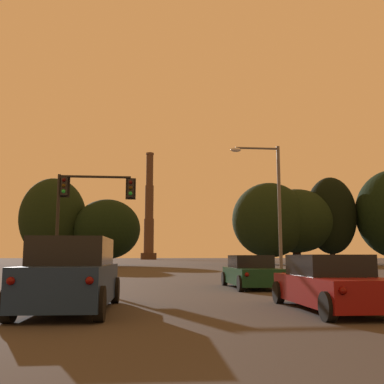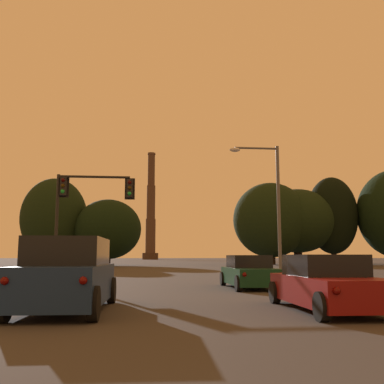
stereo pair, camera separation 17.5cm
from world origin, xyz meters
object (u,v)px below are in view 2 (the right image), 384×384
Objects in this scene: sedan_right_lane_front at (249,273)px; smokestack at (151,217)px; traffic_light_overhead_left at (83,200)px; street_lamp at (270,196)px; suv_left_lane_second at (68,275)px; sedan_right_lane_second at (327,284)px.

sedan_right_lane_front is 0.11× the size of smokestack.
traffic_light_overhead_left is 10.87m from street_lamp.
suv_left_lane_second is at bearing -124.08° from street_lamp.
smokestack is at bearing 91.54° from sedan_right_lane_front.
sedan_right_lane_second is 168.80m from smokestack.
traffic_light_overhead_left is 0.14× the size of smokestack.
smokestack is at bearing 90.06° from suv_left_lane_second.
street_lamp reaches higher than suv_left_lane_second.
smokestack reaches higher than traffic_light_overhead_left.
suv_left_lane_second is at bearing -83.30° from traffic_light_overhead_left.
street_lamp is at bearing -0.86° from traffic_light_overhead_left.
street_lamp is (10.86, -0.16, 0.34)m from traffic_light_overhead_left.
traffic_light_overhead_left reaches higher than sedan_right_lane_front.
sedan_right_lane_second is 0.79× the size of traffic_light_overhead_left.
suv_left_lane_second is 6.69m from sedan_right_lane_second.
sedan_right_lane_second is 15.02m from street_lamp.
street_lamp is 0.18× the size of smokestack.
street_lamp reaches higher than sedan_right_lane_front.
traffic_light_overhead_left is at bearing 97.96° from suv_left_lane_second.
smokestack is at bearing 92.13° from street_lamp.
smokestack is (-3.01, 159.79, 16.23)m from sedan_right_lane_front.
smokestack is (3.51, 167.47, 16.00)m from suv_left_lane_second.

